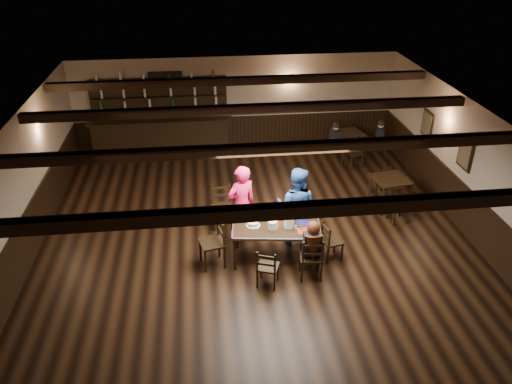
{
  "coord_description": "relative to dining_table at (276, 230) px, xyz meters",
  "views": [
    {
      "loc": [
        -1.02,
        -8.48,
        5.93
      ],
      "look_at": [
        0.0,
        0.2,
        1.14
      ],
      "focal_mm": 35.0,
      "sensor_mm": 36.0,
      "label": 1
    }
  ],
  "objects": [
    {
      "name": "ground",
      "position": [
        -0.31,
        0.52,
        -0.68
      ],
      "size": [
        10.0,
        10.0,
        0.0
      ],
      "primitive_type": "plane",
      "color": "black",
      "rests_on": "ground"
    },
    {
      "name": "room_shell",
      "position": [
        -0.3,
        0.56,
        1.07
      ],
      "size": [
        9.02,
        10.02,
        2.71
      ],
      "color": "#B8AA98",
      "rests_on": "ground"
    },
    {
      "name": "dining_table",
      "position": [
        0.0,
        0.0,
        0.0
      ],
      "size": [
        1.79,
        1.06,
        0.75
      ],
      "color": "black",
      "rests_on": "ground"
    },
    {
      "name": "chair_near_left",
      "position": [
        -0.29,
        -0.83,
        -0.21
      ],
      "size": [
        0.47,
        0.46,
        0.8
      ],
      "color": "black",
      "rests_on": "ground"
    },
    {
      "name": "chair_near_right",
      "position": [
        0.56,
        -0.7,
        -0.16
      ],
      "size": [
        0.45,
        0.44,
        0.89
      ],
      "color": "black",
      "rests_on": "ground"
    },
    {
      "name": "chair_end_left",
      "position": [
        -1.16,
        -0.01,
        -0.09
      ],
      "size": [
        0.54,
        0.56,
        1.0
      ],
      "color": "black",
      "rests_on": "ground"
    },
    {
      "name": "chair_end_right",
      "position": [
        1.03,
        -0.11,
        -0.21
      ],
      "size": [
        0.43,
        0.44,
        0.81
      ],
      "color": "black",
      "rests_on": "ground"
    },
    {
      "name": "chair_far_pushed",
      "position": [
        -0.98,
        1.41,
        -0.13
      ],
      "size": [
        0.45,
        0.43,
        0.95
      ],
      "color": "black",
      "rests_on": "ground"
    },
    {
      "name": "woman_pink",
      "position": [
        -0.6,
        0.73,
        0.18
      ],
      "size": [
        0.74,
        0.63,
        1.72
      ],
      "primitive_type": "imported",
      "rotation": [
        0.0,
        0.0,
        3.55
      ],
      "color": "#F82666",
      "rests_on": "ground"
    },
    {
      "name": "man_blue",
      "position": [
        0.48,
        0.54,
        0.17
      ],
      "size": [
        1.02,
        0.92,
        1.7
      ],
      "primitive_type": "imported",
      "rotation": [
        0.0,
        0.0,
        2.74
      ],
      "color": "navy",
      "rests_on": "ground"
    },
    {
      "name": "seated_person",
      "position": [
        0.56,
        -0.64,
        0.14
      ],
      "size": [
        0.33,
        0.49,
        0.8
      ],
      "color": "black",
      "rests_on": "ground"
    },
    {
      "name": "cake",
      "position": [
        -0.44,
        0.09,
        0.11
      ],
      "size": [
        0.28,
        0.28,
        0.09
      ],
      "color": "white",
      "rests_on": "dining_table"
    },
    {
      "name": "plate_stack_a",
      "position": [
        -0.08,
        -0.05,
        0.15
      ],
      "size": [
        0.17,
        0.17,
        0.16
      ],
      "primitive_type": "cylinder",
      "color": "white",
      "rests_on": "dining_table"
    },
    {
      "name": "plate_stack_b",
      "position": [
        0.24,
        -0.03,
        0.19
      ],
      "size": [
        0.19,
        0.19,
        0.22
      ],
      "primitive_type": "cylinder",
      "color": "white",
      "rests_on": "dining_table"
    },
    {
      "name": "tea_light",
      "position": [
        0.02,
        0.14,
        0.1
      ],
      "size": [
        0.05,
        0.05,
        0.06
      ],
      "color": "#A5A8AD",
      "rests_on": "dining_table"
    },
    {
      "name": "salt_shaker",
      "position": [
        0.35,
        -0.13,
        0.11
      ],
      "size": [
        0.03,
        0.03,
        0.08
      ],
      "primitive_type": "cylinder",
      "color": "silver",
      "rests_on": "dining_table"
    },
    {
      "name": "pepper_shaker",
      "position": [
        0.46,
        -0.15,
        0.12
      ],
      "size": [
        0.04,
        0.04,
        0.09
      ],
      "primitive_type": "cylinder",
      "color": "#A5A8AD",
      "rests_on": "dining_table"
    },
    {
      "name": "drink_glass",
      "position": [
        0.32,
        0.11,
        0.13
      ],
      "size": [
        0.07,
        0.07,
        0.11
      ],
      "primitive_type": "cylinder",
      "color": "silver",
      "rests_on": "dining_table"
    },
    {
      "name": "menu_red",
      "position": [
        0.53,
        -0.2,
        0.07
      ],
      "size": [
        0.33,
        0.23,
        0.0
      ],
      "primitive_type": "cube",
      "rotation": [
        0.0,
        0.0,
        0.01
      ],
      "color": "maroon",
      "rests_on": "dining_table"
    },
    {
      "name": "menu_blue",
      "position": [
        0.57,
        0.07,
        0.07
      ],
      "size": [
        0.32,
        0.27,
        0.0
      ],
      "primitive_type": "cube",
      "rotation": [
        0.0,
        0.0,
        -0.32
      ],
      "color": "#101051",
      "rests_on": "dining_table"
    },
    {
      "name": "bar_counter",
      "position": [
        -2.42,
        5.24,
        0.05
      ],
      "size": [
        3.89,
        0.7,
        2.2
      ],
      "color": "black",
      "rests_on": "ground"
    },
    {
      "name": "back_table_a",
      "position": [
        2.9,
        1.71,
        -0.03
      ],
      "size": [
        0.87,
        0.87,
        0.75
      ],
      "color": "black",
      "rests_on": "ground"
    },
    {
      "name": "back_table_b",
      "position": [
        2.73,
        4.52,
        -0.03
      ],
      "size": [
        0.91,
        0.91,
        0.75
      ],
      "color": "black",
      "rests_on": "ground"
    },
    {
      "name": "bg_patron_left",
      "position": [
        2.28,
        4.29,
        0.13
      ],
      "size": [
        0.26,
        0.36,
        0.68
      ],
      "color": "black",
      "rests_on": "ground"
    },
    {
      "name": "bg_patron_right",
      "position": [
        3.53,
        4.29,
        0.13
      ],
      "size": [
        0.31,
        0.39,
        0.69
      ],
      "color": "black",
      "rests_on": "ground"
    }
  ]
}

